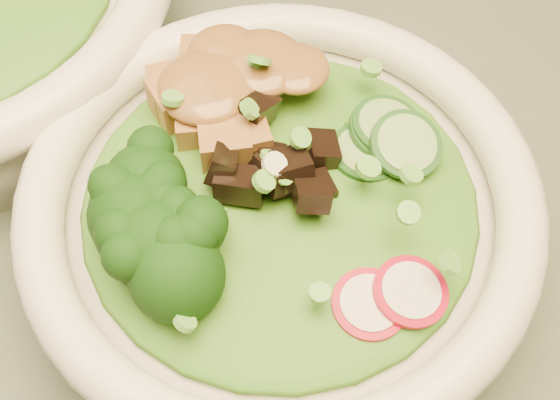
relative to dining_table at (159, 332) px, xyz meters
name	(u,v)px	position (x,y,z in m)	size (l,w,h in m)	color
dining_table	(159,332)	(0.00, 0.00, 0.00)	(1.20, 0.80, 0.75)	black
salad_bowl	(280,220)	(0.08, -0.03, 0.15)	(0.27, 0.27, 0.07)	white
lettuce_bed	(280,199)	(0.08, -0.03, 0.17)	(0.20, 0.20, 0.02)	#1C5D13
broccoli_florets	(162,231)	(0.02, -0.04, 0.19)	(0.08, 0.07, 0.04)	black
radish_slices	(346,302)	(0.09, -0.09, 0.18)	(0.11, 0.04, 0.02)	#A20C24
cucumber_slices	(396,144)	(0.14, -0.02, 0.19)	(0.07, 0.07, 0.04)	#8DB766
mushroom_heap	(270,165)	(0.08, -0.02, 0.19)	(0.07, 0.07, 0.04)	black
tofu_cubes	(234,96)	(0.08, 0.03, 0.19)	(0.09, 0.06, 0.04)	olive
peanut_sauce	(232,79)	(0.08, 0.03, 0.20)	(0.07, 0.06, 0.02)	brown
scallion_garnish	(280,172)	(0.08, -0.03, 0.20)	(0.19, 0.19, 0.02)	#64B540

